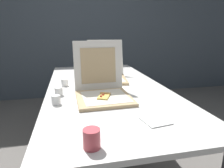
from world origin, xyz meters
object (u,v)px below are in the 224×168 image
at_px(cup_printed_front, 92,139).
at_px(napkin_pile, 156,120).
at_px(pizza_box_front, 103,90).
at_px(table, 106,91).
at_px(cup_white_near_center, 59,92).
at_px(cup_white_mid, 65,82).
at_px(pizza_box_middle, 106,74).
at_px(cup_white_near_left, 56,100).

bearing_deg(cup_printed_front, napkin_pile, 26.21).
bearing_deg(pizza_box_front, table, 73.42).
distance_m(pizza_box_front, cup_white_near_center, 0.34).
relative_size(table, cup_printed_front, 23.93).
height_order(table, cup_white_mid, cup_white_mid).
xyz_separation_m(table, cup_white_near_center, (-0.40, -0.17, 0.08)).
relative_size(table, pizza_box_front, 4.64).
xyz_separation_m(pizza_box_front, pizza_box_middle, (0.13, 0.54, -0.00)).
xyz_separation_m(table, pizza_box_front, (-0.08, -0.29, 0.10)).
distance_m(pizza_box_front, cup_printed_front, 0.64).
height_order(table, cup_white_near_left, cup_white_near_left).
xyz_separation_m(table, napkin_pile, (0.14, -0.73, 0.05)).
relative_size(table, cup_white_near_center, 33.25).
xyz_separation_m(pizza_box_middle, cup_white_near_center, (-0.44, -0.43, -0.02)).
bearing_deg(pizza_box_middle, table, -93.31).
bearing_deg(cup_printed_front, pizza_box_front, 76.35).
xyz_separation_m(pizza_box_front, cup_white_mid, (-0.28, 0.38, -0.03)).
height_order(cup_white_near_center, napkin_pile, cup_white_near_center).
distance_m(cup_white_near_center, napkin_pile, 0.77).
bearing_deg(table, napkin_pile, -79.24).
bearing_deg(table, pizza_box_front, -105.30).
height_order(pizza_box_front, cup_white_near_center, pizza_box_front).
distance_m(pizza_box_middle, cup_white_near_left, 0.76).
bearing_deg(cup_white_mid, napkin_pile, -58.88).
height_order(cup_white_near_left, cup_printed_front, cup_printed_front).
bearing_deg(cup_white_near_left, cup_printed_front, -72.46).
bearing_deg(table, pizza_box_middle, 79.36).
relative_size(pizza_box_middle, napkin_pile, 3.57).
bearing_deg(cup_printed_front, cup_white_near_center, 102.62).
xyz_separation_m(pizza_box_front, cup_printed_front, (-0.15, -0.62, -0.01)).
bearing_deg(cup_white_mid, table, -14.17).
height_order(pizza_box_front, napkin_pile, pizza_box_front).
height_order(table, pizza_box_front, pizza_box_front).
bearing_deg(pizza_box_front, cup_printed_front, -104.93).
bearing_deg(napkin_pile, pizza_box_front, 116.44).
height_order(cup_printed_front, napkin_pile, cup_printed_front).
relative_size(pizza_box_front, napkin_pile, 2.76).
xyz_separation_m(cup_white_mid, cup_printed_front, (0.13, -1.00, 0.01)).
bearing_deg(cup_white_mid, pizza_box_front, -54.01).
height_order(table, pizza_box_middle, pizza_box_middle).
bearing_deg(pizza_box_middle, cup_white_near_center, -128.83).
distance_m(cup_white_near_left, napkin_pile, 0.66).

